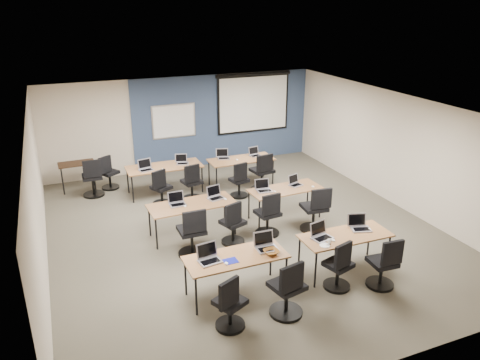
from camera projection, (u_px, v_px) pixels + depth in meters
name	position (u px, v px, depth m)	size (l,w,h in m)	color
floor	(243.00, 230.00, 10.26)	(8.00, 9.00, 0.02)	#6B6354
ceiling	(243.00, 108.00, 9.29)	(8.00, 9.00, 0.02)	white
wall_back	(183.00, 123.00, 13.65)	(8.00, 0.04, 2.70)	beige
wall_front	(381.00, 285.00, 5.89)	(8.00, 0.04, 2.70)	beige
wall_left	(37.00, 201.00, 8.34)	(0.04, 9.00, 2.70)	beige
wall_right	(397.00, 150.00, 11.20)	(0.04, 9.00, 2.70)	beige
blue_accent_panel	(224.00, 119.00, 14.07)	(5.50, 0.04, 2.70)	#3D5977
whiteboard	(174.00, 121.00, 13.44)	(1.28, 0.03, 0.98)	silver
projector_screen	(254.00, 100.00, 14.16)	(2.40, 0.10, 1.82)	black
training_table_front_left	(236.00, 259.00, 7.78)	(1.71, 0.71, 0.73)	#9D6A2F
training_table_front_right	(345.00, 237.00, 8.49)	(1.68, 0.70, 0.73)	brown
training_table_mid_left	(192.00, 206.00, 9.78)	(1.81, 0.76, 0.73)	#996A3F
training_table_mid_right	(285.00, 191.00, 10.57)	(1.66, 0.69, 0.73)	#9D6833
training_table_back_left	(164.00, 168.00, 11.99)	(1.92, 0.80, 0.73)	#9C6231
training_table_back_right	(241.00, 161.00, 12.53)	(1.75, 0.73, 0.73)	#A77231
laptop_0	(209.00, 257.00, 7.62)	(0.36, 0.31, 0.27)	silver
mouse_0	(226.00, 263.00, 7.54)	(0.05, 0.09, 0.03)	white
task_chair_0	(230.00, 307.00, 7.03)	(0.50, 0.46, 0.95)	black
laptop_1	(266.00, 245.00, 7.99)	(0.36, 0.31, 0.27)	#B0B0B0
mouse_1	(274.00, 250.00, 7.94)	(0.06, 0.10, 0.03)	white
task_chair_1	(288.00, 293.00, 7.32)	(0.54, 0.54, 1.02)	black
laptop_2	(321.00, 234.00, 8.36)	(0.36, 0.31, 0.27)	silver
mouse_2	(333.00, 240.00, 8.26)	(0.06, 0.10, 0.04)	white
task_chair_2	(339.00, 269.00, 8.02)	(0.48, 0.47, 0.96)	black
laptop_3	(359.00, 225.00, 8.68)	(0.35, 0.30, 0.27)	#BABAC8
mouse_3	(369.00, 229.00, 8.65)	(0.06, 0.09, 0.03)	white
task_chair_3	(384.00, 267.00, 8.07)	(0.49, 0.49, 0.97)	black
laptop_4	(177.00, 202.00, 9.72)	(0.33, 0.28, 0.25)	#B1B1B3
mouse_4	(185.00, 206.00, 9.63)	(0.05, 0.09, 0.03)	white
task_chair_4	(193.00, 236.00, 9.06)	(0.56, 0.56, 1.04)	black
laptop_5	(215.00, 195.00, 10.03)	(0.33, 0.28, 0.25)	#B3B4B6
mouse_5	(225.00, 199.00, 9.96)	(0.06, 0.10, 0.04)	white
task_chair_5	(233.00, 226.00, 9.52)	(0.50, 0.48, 0.97)	black
laptop_6	(264.00, 188.00, 10.42)	(0.33, 0.28, 0.25)	#A3A3B0
mouse_6	(275.00, 191.00, 10.36)	(0.06, 0.09, 0.03)	white
task_chair_6	(268.00, 218.00, 9.87)	(0.52, 0.52, 1.00)	black
laptop_7	(295.00, 183.00, 10.74)	(0.30, 0.25, 0.23)	#B6B5C0
mouse_7	(313.00, 187.00, 10.64)	(0.06, 0.09, 0.03)	white
task_chair_7	(315.00, 213.00, 10.06)	(0.56, 0.56, 1.04)	black
laptop_8	(145.00, 167.00, 11.69)	(0.35, 0.29, 0.26)	#ACABAE
mouse_8	(163.00, 169.00, 11.73)	(0.06, 0.09, 0.03)	white
task_chair_8	(161.00, 190.00, 11.35)	(0.50, 0.46, 0.95)	black
laptop_9	(182.00, 161.00, 12.15)	(0.31, 0.26, 0.24)	#A2A2AF
mouse_9	(196.00, 166.00, 11.97)	(0.06, 0.09, 0.03)	white
task_chair_9	(192.00, 185.00, 11.63)	(0.50, 0.50, 0.98)	black
laptop_10	(223.00, 156.00, 12.55)	(0.33, 0.28, 0.25)	#B4B4B6
mouse_10	(237.00, 160.00, 12.42)	(0.06, 0.10, 0.04)	white
task_chair_10	(239.00, 183.00, 11.82)	(0.46, 0.46, 0.95)	black
laptop_11	(255.00, 154.00, 12.76)	(0.30, 0.26, 0.23)	#AAAAB2
mouse_11	(268.00, 156.00, 12.72)	(0.06, 0.10, 0.04)	white
task_chair_11	(263.00, 175.00, 12.19)	(0.58, 0.58, 1.05)	black
blue_mousepad	(231.00, 261.00, 7.62)	(0.23, 0.19, 0.01)	#0F1491
snack_bowl	(271.00, 252.00, 7.83)	(0.30, 0.30, 0.07)	brown
snack_plate	(325.00, 245.00, 8.10)	(0.18, 0.18, 0.01)	white
coffee_cup	(330.00, 242.00, 8.14)	(0.07, 0.07, 0.07)	white
utility_table	(77.00, 166.00, 12.18)	(0.90, 0.50, 0.75)	#352311
spare_chair_a	(109.00, 175.00, 12.33)	(0.51, 0.46, 0.95)	black
spare_chair_b	(93.00, 181.00, 11.86)	(0.54, 0.54, 1.02)	black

